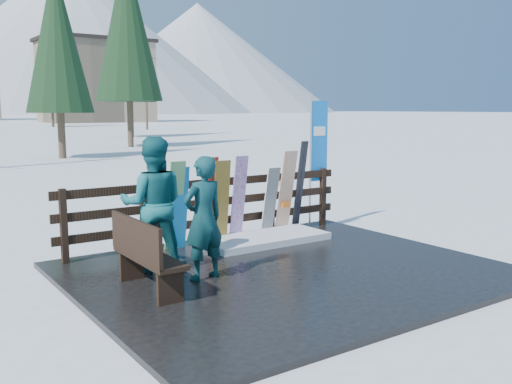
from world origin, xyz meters
TOP-DOWN VIEW (x-y plane):
  - ground at (0.00, 0.00)m, footprint 700.00×700.00m
  - deck at (0.00, 0.00)m, footprint 6.00×5.00m
  - fence at (0.00, 2.20)m, footprint 5.60×0.10m
  - snow_patch at (0.72, 1.60)m, footprint 2.27×1.00m
  - bench at (-2.16, 0.21)m, footprint 0.41×1.50m
  - snowboard_0 at (-0.74, 1.98)m, footprint 0.27×0.24m
  - snowboard_1 at (-0.83, 1.98)m, footprint 0.27×0.33m
  - snowboard_2 at (0.06, 1.98)m, footprint 0.30×0.18m
  - snowboard_3 at (0.42, 1.98)m, footprint 0.26×0.27m
  - snowboard_4 at (1.12, 1.98)m, footprint 0.26×0.29m
  - snowboard_5 at (1.49, 1.98)m, footprint 0.30×0.33m
  - ski_pair_a at (-0.10, 2.05)m, footprint 0.16×0.27m
  - ski_pair_b at (1.87, 2.05)m, footprint 0.17×0.31m
  - rental_flag at (2.47, 2.25)m, footprint 0.45×0.04m
  - person_front at (-1.25, 0.27)m, footprint 0.67×0.48m
  - person_back at (-1.62, 1.10)m, footprint 1.17×1.07m

SIDE VIEW (x-z plane):
  - ground at x=0.00m, z-range 0.00..0.00m
  - deck at x=0.00m, z-range 0.00..0.08m
  - snow_patch at x=0.72m, z-range 0.08..0.20m
  - bench at x=-2.16m, z-range 0.11..1.08m
  - snowboard_4 at x=1.12m, z-range 0.08..1.36m
  - fence at x=0.00m, z-range 0.16..1.31m
  - snowboard_0 at x=-0.74m, z-range 0.08..1.48m
  - snowboard_2 at x=0.06m, z-range 0.08..1.55m
  - snowboard_1 at x=-0.83m, z-range 0.08..1.59m
  - ski_pair_a at x=-0.10m, z-range 0.08..1.61m
  - snowboard_3 at x=0.42m, z-range 0.08..1.61m
  - snowboard_5 at x=1.49m, z-range 0.08..1.66m
  - person_front at x=-1.25m, z-range 0.08..1.80m
  - ski_pair_b at x=1.87m, z-range 0.08..1.82m
  - person_back at x=-1.62m, z-range 0.08..2.03m
  - rental_flag at x=2.47m, z-range 0.39..2.99m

